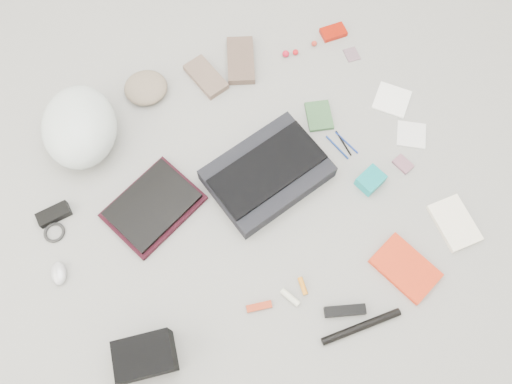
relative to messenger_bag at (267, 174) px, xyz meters
name	(u,v)px	position (x,y,z in m)	size (l,w,h in m)	color
ground_plane	(256,197)	(-0.07, -0.06, -0.04)	(4.00, 4.00, 0.00)	gray
messenger_bag	(267,174)	(0.00, 0.00, 0.00)	(0.43, 0.31, 0.07)	black
bag_flap	(267,169)	(0.00, 0.00, 0.04)	(0.43, 0.19, 0.01)	black
laptop_sleeve	(153,207)	(-0.44, 0.06, -0.02)	(0.33, 0.25, 0.02)	black
laptop	(152,205)	(-0.44, 0.06, 0.00)	(0.31, 0.22, 0.02)	black
bike_helmet	(80,127)	(-0.58, 0.45, 0.07)	(0.28, 0.35, 0.21)	silver
beanie	(146,88)	(-0.29, 0.56, 0.00)	(0.18, 0.17, 0.06)	gray
mitten_left	(206,77)	(-0.04, 0.52, -0.02)	(0.10, 0.19, 0.03)	#755D50
mitten_right	(241,60)	(0.12, 0.53, -0.02)	(0.11, 0.22, 0.03)	brown
power_brick	(54,214)	(-0.79, 0.19, -0.02)	(0.12, 0.05, 0.03)	black
cable_coil	(54,232)	(-0.81, 0.12, -0.03)	(0.08, 0.08, 0.01)	black
mouse	(59,273)	(-0.84, -0.04, -0.02)	(0.05, 0.09, 0.03)	#B8B9C0
camera_bag	(145,356)	(-0.64, -0.44, 0.02)	(0.19, 0.13, 0.12)	black
multitool	(259,307)	(-0.24, -0.44, -0.03)	(0.09, 0.03, 0.01)	#A42D11
toiletry_tube_white	(290,297)	(-0.12, -0.46, -0.02)	(0.02, 0.02, 0.08)	silver
toiletry_tube_orange	(303,286)	(-0.06, -0.44, -0.03)	(0.02, 0.02, 0.06)	orange
u_lock	(345,311)	(0.03, -0.58, -0.02)	(0.14, 0.04, 0.03)	black
bike_pump	(361,327)	(0.06, -0.65, -0.02)	(0.03, 0.03, 0.29)	black
book_red	(405,268)	(0.30, -0.53, -0.02)	(0.15, 0.22, 0.02)	#F13816
book_white	(454,223)	(0.55, -0.46, -0.03)	(0.13, 0.19, 0.02)	white
notepad	(319,116)	(0.31, 0.16, -0.03)	(0.10, 0.13, 0.02)	#345C35
pen_blue	(337,147)	(0.31, 0.00, -0.03)	(0.01, 0.01, 0.13)	navy
pen_black	(344,143)	(0.34, 0.01, -0.03)	(0.01, 0.01, 0.12)	black
pen_navy	(347,143)	(0.35, 0.00, -0.03)	(0.01, 0.01, 0.13)	navy
accordion_wallet	(371,180)	(0.35, -0.18, -0.01)	(0.10, 0.08, 0.05)	#0D8F93
card_deck	(403,164)	(0.51, -0.17, -0.03)	(0.05, 0.07, 0.01)	#935E71
napkin_top	(392,100)	(0.62, 0.10, -0.03)	(0.14, 0.14, 0.01)	white
napkin_bottom	(411,135)	(0.61, -0.07, -0.03)	(0.11, 0.11, 0.01)	silver
lollipop_a	(286,54)	(0.31, 0.48, -0.02)	(0.03, 0.03, 0.03)	red
lollipop_b	(296,52)	(0.36, 0.47, -0.02)	(0.03, 0.03, 0.03)	red
lollipop_c	(314,43)	(0.45, 0.48, -0.02)	(0.02, 0.02, 0.02)	#B72F21
altoids_tin	(333,32)	(0.55, 0.50, -0.02)	(0.11, 0.07, 0.02)	#A81608
stamp_sheet	(352,54)	(0.58, 0.37, -0.03)	(0.06, 0.07, 0.00)	slate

